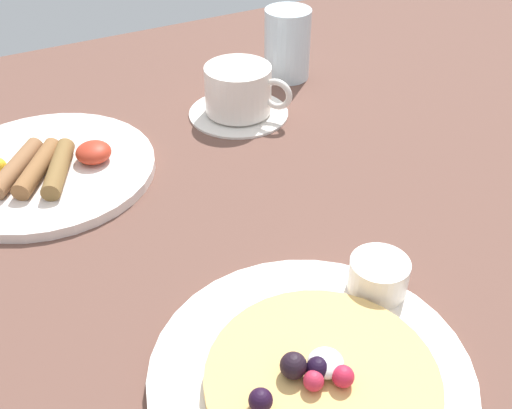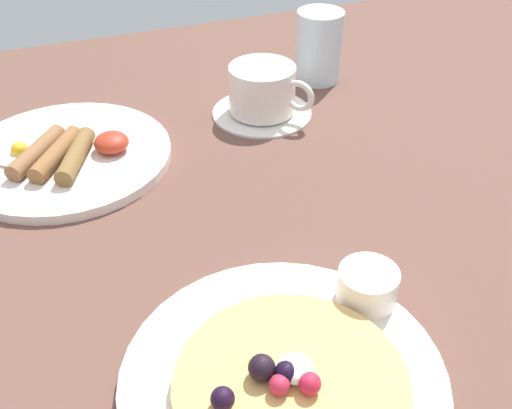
{
  "view_description": "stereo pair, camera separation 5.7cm",
  "coord_description": "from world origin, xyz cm",
  "px_view_note": "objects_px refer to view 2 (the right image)",
  "views": [
    {
      "loc": [
        -21.33,
        -41.32,
        39.07
      ],
      "look_at": [
        0.5,
        -0.45,
        4.0
      ],
      "focal_mm": 43.05,
      "sensor_mm": 36.0,
      "label": 1
    },
    {
      "loc": [
        -16.19,
        -43.68,
        39.07
      ],
      "look_at": [
        0.5,
        -0.45,
        4.0
      ],
      "focal_mm": 43.05,
      "sensor_mm": 36.0,
      "label": 2
    }
  ],
  "objects_px": {
    "coffee_cup": "(263,88)",
    "coffee_saucer": "(262,112)",
    "pancake_plate": "(283,379)",
    "breakfast_plate": "(66,156)",
    "water_glass": "(319,46)",
    "syrup_ramekin": "(368,285)"
  },
  "relations": [
    {
      "from": "breakfast_plate",
      "to": "water_glass",
      "type": "xyz_separation_m",
      "value": [
        0.37,
        0.09,
        0.04
      ]
    },
    {
      "from": "pancake_plate",
      "to": "coffee_saucer",
      "type": "xyz_separation_m",
      "value": [
        0.14,
        0.4,
        -0.0
      ]
    },
    {
      "from": "pancake_plate",
      "to": "breakfast_plate",
      "type": "height_order",
      "value": "same"
    },
    {
      "from": "coffee_cup",
      "to": "breakfast_plate",
      "type": "bearing_deg",
      "value": -175.32
    },
    {
      "from": "coffee_cup",
      "to": "coffee_saucer",
      "type": "bearing_deg",
      "value": 128.92
    },
    {
      "from": "syrup_ramekin",
      "to": "water_glass",
      "type": "relative_size",
      "value": 0.52
    },
    {
      "from": "pancake_plate",
      "to": "breakfast_plate",
      "type": "xyz_separation_m",
      "value": [
        -0.11,
        0.38,
        -0.0
      ]
    },
    {
      "from": "breakfast_plate",
      "to": "coffee_cup",
      "type": "xyz_separation_m",
      "value": [
        0.25,
        0.02,
        0.03
      ]
    },
    {
      "from": "pancake_plate",
      "to": "syrup_ramekin",
      "type": "relative_size",
      "value": 4.84
    },
    {
      "from": "syrup_ramekin",
      "to": "coffee_saucer",
      "type": "xyz_separation_m",
      "value": [
        0.05,
        0.35,
        -0.03
      ]
    },
    {
      "from": "pancake_plate",
      "to": "water_glass",
      "type": "xyz_separation_m",
      "value": [
        0.25,
        0.47,
        0.04
      ]
    },
    {
      "from": "coffee_cup",
      "to": "pancake_plate",
      "type": "bearing_deg",
      "value": -109.57
    },
    {
      "from": "coffee_cup",
      "to": "water_glass",
      "type": "bearing_deg",
      "value": 32.11
    },
    {
      "from": "pancake_plate",
      "to": "coffee_saucer",
      "type": "height_order",
      "value": "pancake_plate"
    },
    {
      "from": "coffee_saucer",
      "to": "water_glass",
      "type": "relative_size",
      "value": 1.32
    },
    {
      "from": "coffee_cup",
      "to": "water_glass",
      "type": "relative_size",
      "value": 1.04
    },
    {
      "from": "breakfast_plate",
      "to": "syrup_ramekin",
      "type": "bearing_deg",
      "value": -57.9
    },
    {
      "from": "syrup_ramekin",
      "to": "coffee_saucer",
      "type": "height_order",
      "value": "syrup_ramekin"
    },
    {
      "from": "pancake_plate",
      "to": "water_glass",
      "type": "relative_size",
      "value": 2.51
    },
    {
      "from": "coffee_saucer",
      "to": "water_glass",
      "type": "height_order",
      "value": "water_glass"
    },
    {
      "from": "syrup_ramekin",
      "to": "breakfast_plate",
      "type": "height_order",
      "value": "syrup_ramekin"
    },
    {
      "from": "coffee_saucer",
      "to": "coffee_cup",
      "type": "relative_size",
      "value": 1.27
    }
  ]
}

